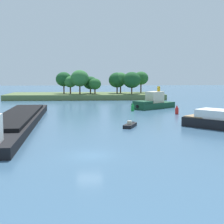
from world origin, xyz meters
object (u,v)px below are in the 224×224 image
tugboat (153,103)px  channel_buoy_red (177,110)px  cargo_barge (16,120)px  fishing_skiff (130,125)px  channel_buoy_green (133,107)px

tugboat → channel_buoy_red: size_ratio=5.83×
cargo_barge → channel_buoy_red: 31.84m
tugboat → cargo_barge: cargo_barge is taller
tugboat → fishing_skiff: bearing=-107.9°
tugboat → channel_buoy_red: (2.67, -11.13, -0.51)m
tugboat → cargo_barge: 35.95m
fishing_skiff → channel_buoy_green: (3.08, 21.49, 0.53)m
fishing_skiff → channel_buoy_green: size_ratio=2.10×
tugboat → channel_buoy_red: bearing=-76.5°
channel_buoy_red → channel_buoy_green: 10.16m
fishing_skiff → tugboat: (8.60, 26.62, 1.03)m
fishing_skiff → tugboat: bearing=72.1°
channel_buoy_red → cargo_barge: bearing=-154.8°
channel_buoy_green → tugboat: bearing=42.9°
cargo_barge → channel_buoy_red: bearing=25.2°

